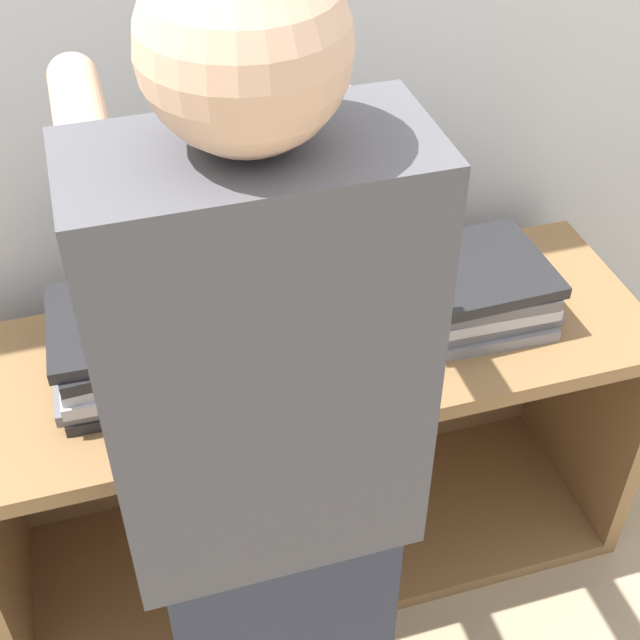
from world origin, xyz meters
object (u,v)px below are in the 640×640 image
at_px(person, 269,503).
at_px(laptop_open, 302,305).
at_px(laptop_stack_left, 138,346).
at_px(laptop_stack_right, 467,289).

bearing_deg(person, laptop_open, 69.83).
relative_size(laptop_stack_left, laptop_stack_right, 1.00).
distance_m(laptop_stack_left, person, 0.50).
xyz_separation_m(laptop_stack_right, person, (-0.53, -0.47, 0.08)).
relative_size(laptop_stack_left, person, 0.20).
bearing_deg(laptop_stack_left, laptop_open, 9.39).
height_order(laptop_stack_right, person, person).
bearing_deg(person, laptop_stack_left, 105.84).
relative_size(laptop_open, laptop_stack_left, 1.08).
relative_size(laptop_open, laptop_stack_right, 1.08).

